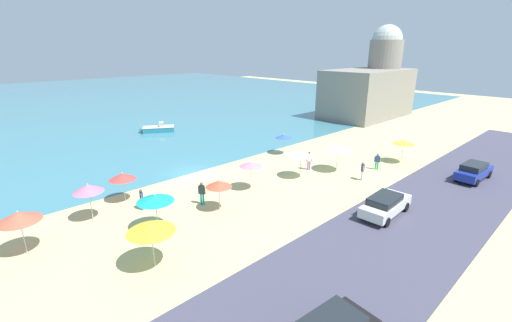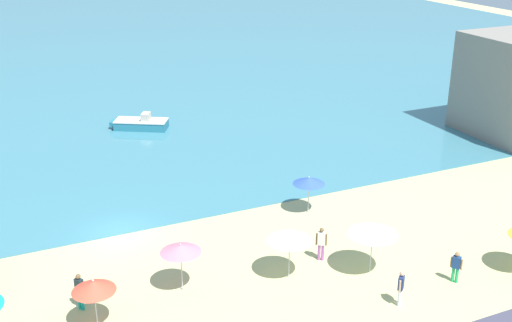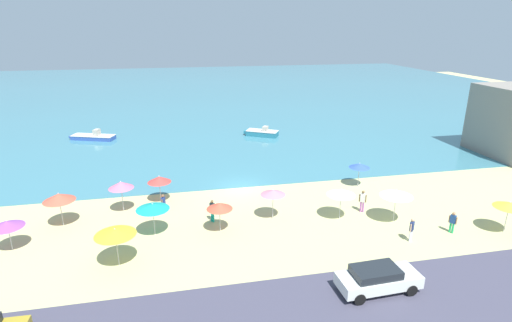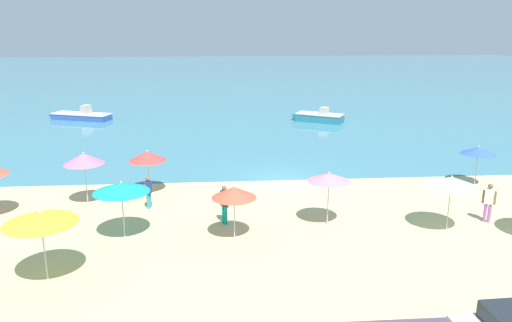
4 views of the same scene
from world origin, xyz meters
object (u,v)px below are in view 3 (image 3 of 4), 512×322
beach_umbrella_4 (115,232)px  beach_umbrella_6 (220,206)px  beach_umbrella_11 (121,185)px  skiff_offshore (93,137)px  bather_4 (163,203)px  skiff_nearshore (262,133)px  beach_umbrella_7 (273,192)px  beach_umbrella_1 (7,224)px  bather_0 (412,229)px  beach_umbrella_5 (396,193)px  beach_umbrella_3 (153,207)px  beach_umbrella_0 (509,205)px  bather_3 (453,221)px  bather_1 (212,210)px  beach_umbrella_8 (341,192)px  beach_umbrella_2 (159,179)px  beach_umbrella_10 (59,197)px  parked_car_1 (378,278)px  beach_umbrella_12 (359,166)px  bather_2 (363,200)px

beach_umbrella_4 → beach_umbrella_6: bearing=24.1°
beach_umbrella_11 → skiff_offshore: size_ratio=0.44×
bather_4 → skiff_nearshore: bearing=59.0°
beach_umbrella_7 → beach_umbrella_1: bearing=-177.3°
beach_umbrella_6 → bather_0: bearing=-17.6°
beach_umbrella_1 → skiff_nearshore: beach_umbrella_1 is taller
beach_umbrella_1 → beach_umbrella_6: 13.66m
beach_umbrella_5 → beach_umbrella_7: bearing=165.2°
beach_umbrella_3 → bather_4: beach_umbrella_3 is taller
beach_umbrella_0 → beach_umbrella_11: (-26.81, 8.86, 0.17)m
beach_umbrella_11 → bather_3: size_ratio=1.64×
beach_umbrella_3 → beach_umbrella_11: beach_umbrella_11 is taller
bather_1 → skiff_offshore: bather_1 is taller
beach_umbrella_6 → beach_umbrella_8: 9.11m
beach_umbrella_1 → beach_umbrella_4: beach_umbrella_4 is taller
beach_umbrella_11 → beach_umbrella_2: bearing=26.1°
beach_umbrella_1 → beach_umbrella_10: 3.80m
beach_umbrella_5 → beach_umbrella_7: size_ratio=1.07×
beach_umbrella_4 → parked_car_1: bearing=-21.3°
bather_1 → beach_umbrella_3: bearing=-165.2°
beach_umbrella_2 → beach_umbrella_10: bearing=-157.6°
beach_umbrella_1 → beach_umbrella_6: (13.66, -0.35, 0.15)m
beach_umbrella_8 → beach_umbrella_12: bearing=53.8°
bather_0 → bather_1: 14.03m
beach_umbrella_1 → beach_umbrella_10: (2.48, 2.85, 0.42)m
beach_umbrella_8 → skiff_nearshore: (-0.63, 24.38, -1.72)m
beach_umbrella_3 → bather_2: size_ratio=1.35×
beach_umbrella_7 → beach_umbrella_11: bearing=162.7°
beach_umbrella_10 → skiff_nearshore: (19.65, 21.31, -1.81)m
beach_umbrella_6 → beach_umbrella_11: bearing=146.5°
beach_umbrella_10 → beach_umbrella_12: (24.52, 2.72, -0.30)m
beach_umbrella_8 → skiff_offshore: beach_umbrella_8 is taller
beach_umbrella_1 → beach_umbrella_5: size_ratio=0.82×
beach_umbrella_4 → beach_umbrella_12: bearing=24.0°
beach_umbrella_10 → skiff_nearshore: bearing=47.3°
bather_4 → beach_umbrella_6: bearing=-43.9°
parked_car_1 → skiff_offshore: size_ratio=0.77×
beach_umbrella_8 → bather_3: bearing=-27.7°
beach_umbrella_2 → bather_1: (3.87, -4.49, -1.00)m
bather_2 → bather_4: bearing=169.1°
beach_umbrella_5 → beach_umbrella_11: 20.77m
beach_umbrella_5 → bather_4: size_ratio=1.64×
beach_umbrella_6 → skiff_offshore: size_ratio=0.39×
beach_umbrella_2 → beach_umbrella_4: (-2.34, -9.01, 0.28)m
skiff_nearshore → parked_car_1: bearing=-91.4°
beach_umbrella_5 → beach_umbrella_0: bearing=-24.0°
beach_umbrella_5 → bather_2: beach_umbrella_5 is taller
bather_1 → beach_umbrella_12: bearing=17.6°
beach_umbrella_6 → beach_umbrella_8: size_ratio=0.94×
beach_umbrella_11 → beach_umbrella_12: bearing=3.5°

